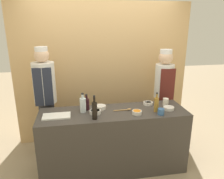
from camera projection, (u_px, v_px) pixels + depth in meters
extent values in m
plane|color=tan|center=(113.00, 167.00, 3.25)|extent=(14.00, 14.00, 0.00)
cube|color=tan|center=(103.00, 73.00, 3.86)|extent=(3.01, 0.18, 2.40)
cube|color=#3D3833|center=(113.00, 141.00, 3.12)|extent=(2.03, 0.61, 0.90)
cylinder|color=silver|center=(100.00, 107.00, 3.07)|extent=(0.16, 0.16, 0.05)
cylinder|color=#703384|center=(100.00, 106.00, 3.07)|extent=(0.13, 0.13, 0.01)
cylinder|color=silver|center=(169.00, 108.00, 3.05)|extent=(0.15, 0.15, 0.04)
cylinder|color=brown|center=(169.00, 107.00, 3.04)|extent=(0.12, 0.12, 0.01)
cylinder|color=silver|center=(137.00, 112.00, 2.90)|extent=(0.13, 0.13, 0.05)
cylinder|color=orange|center=(137.00, 111.00, 2.89)|extent=(0.10, 0.10, 0.01)
cylinder|color=silver|center=(148.00, 103.00, 3.23)|extent=(0.14, 0.14, 0.04)
cylinder|color=silver|center=(148.00, 102.00, 3.23)|extent=(0.11, 0.11, 0.01)
cylinder|color=silver|center=(95.00, 112.00, 2.91)|extent=(0.15, 0.15, 0.05)
cylinder|color=yellow|center=(95.00, 111.00, 2.90)|extent=(0.12, 0.12, 0.02)
cube|color=white|center=(57.00, 116.00, 2.82)|extent=(0.36, 0.20, 0.02)
cylinder|color=silver|center=(83.00, 105.00, 2.94)|extent=(0.08, 0.08, 0.20)
cylinder|color=silver|center=(83.00, 96.00, 2.90)|extent=(0.03, 0.03, 0.06)
cylinder|color=black|center=(82.00, 94.00, 2.89)|extent=(0.04, 0.04, 0.02)
cylinder|color=black|center=(87.00, 104.00, 3.03)|extent=(0.07, 0.07, 0.16)
cylinder|color=black|center=(86.00, 97.00, 3.00)|extent=(0.03, 0.03, 0.05)
cylinder|color=black|center=(86.00, 95.00, 2.99)|extent=(0.03, 0.03, 0.01)
cylinder|color=black|center=(95.00, 111.00, 2.73)|extent=(0.07, 0.07, 0.22)
cylinder|color=black|center=(94.00, 100.00, 2.68)|extent=(0.03, 0.03, 0.07)
cylinder|color=black|center=(94.00, 96.00, 2.67)|extent=(0.03, 0.03, 0.02)
cylinder|color=olive|center=(156.00, 105.00, 2.96)|extent=(0.06, 0.06, 0.20)
cylinder|color=olive|center=(157.00, 96.00, 2.92)|extent=(0.02, 0.02, 0.06)
cylinder|color=black|center=(157.00, 93.00, 2.91)|extent=(0.03, 0.03, 0.02)
cylinder|color=#386093|center=(161.00, 112.00, 2.88)|extent=(0.09, 0.09, 0.08)
cylinder|color=silver|center=(166.00, 102.00, 3.20)|extent=(0.08, 0.08, 0.10)
cylinder|color=#B2844C|center=(121.00, 110.00, 3.01)|extent=(0.20, 0.02, 0.02)
ellipsoid|color=#B2844C|center=(129.00, 109.00, 3.03)|extent=(0.06, 0.04, 0.02)
cylinder|color=#28282D|center=(49.00, 128.00, 3.50)|extent=(0.24, 0.24, 0.89)
cylinder|color=silver|center=(44.00, 83.00, 3.28)|extent=(0.33, 0.33, 0.62)
cube|color=#232838|center=(43.00, 87.00, 3.14)|extent=(0.27, 0.02, 0.57)
sphere|color=beige|center=(42.00, 55.00, 3.15)|extent=(0.22, 0.22, 0.22)
cylinder|color=white|center=(41.00, 49.00, 3.13)|extent=(0.18, 0.18, 0.08)
cylinder|color=#28282D|center=(161.00, 120.00, 3.83)|extent=(0.22, 0.22, 0.85)
cylinder|color=silver|center=(164.00, 81.00, 3.61)|extent=(0.31, 0.31, 0.56)
cube|color=#561E19|center=(167.00, 85.00, 3.48)|extent=(0.24, 0.02, 0.52)
sphere|color=beige|center=(166.00, 57.00, 3.50)|extent=(0.23, 0.23, 0.23)
cylinder|color=white|center=(166.00, 52.00, 3.47)|extent=(0.19, 0.19, 0.08)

